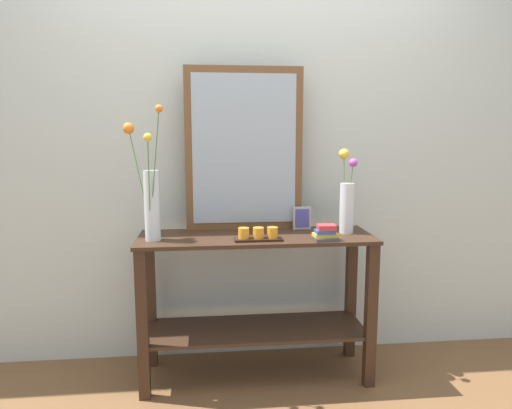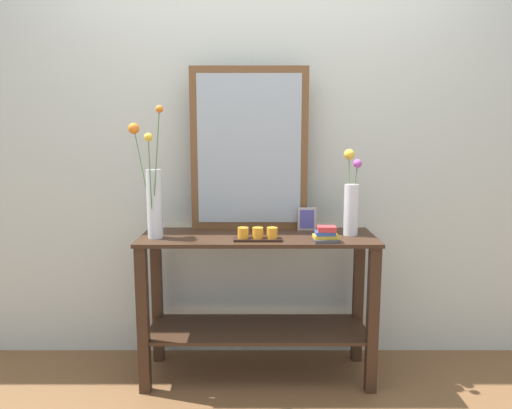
% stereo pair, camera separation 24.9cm
% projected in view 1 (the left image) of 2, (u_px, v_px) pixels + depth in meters
% --- Properties ---
extents(ground_plane, '(7.00, 6.00, 0.02)m').
position_uv_depth(ground_plane, '(256.00, 376.00, 2.64)').
color(ground_plane, brown).
extents(wall_back, '(6.40, 0.08, 2.70)m').
position_uv_depth(wall_back, '(250.00, 131.00, 2.76)').
color(wall_back, beige).
rests_on(wall_back, ground).
extents(console_table, '(1.25, 0.42, 0.80)m').
position_uv_depth(console_table, '(256.00, 288.00, 2.56)').
color(console_table, '#382316').
rests_on(console_table, ground).
extents(mirror_leaning, '(0.66, 0.03, 0.90)m').
position_uv_depth(mirror_leaning, '(244.00, 149.00, 2.62)').
color(mirror_leaning, brown).
rests_on(mirror_leaning, console_table).
extents(tall_vase_left, '(0.22, 0.24, 0.68)m').
position_uv_depth(tall_vase_left, '(150.00, 196.00, 2.37)').
color(tall_vase_left, silver).
rests_on(tall_vase_left, console_table).
extents(vase_right, '(0.08, 0.13, 0.46)m').
position_uv_depth(vase_right, '(347.00, 201.00, 2.56)').
color(vase_right, silver).
rests_on(vase_right, console_table).
extents(candle_tray, '(0.24, 0.09, 0.07)m').
position_uv_depth(candle_tray, '(258.00, 235.00, 2.40)').
color(candle_tray, black).
rests_on(candle_tray, console_table).
extents(picture_frame_small, '(0.10, 0.01, 0.13)m').
position_uv_depth(picture_frame_small, '(302.00, 218.00, 2.67)').
color(picture_frame_small, '#B7B2AD').
rests_on(picture_frame_small, console_table).
extents(book_stack, '(0.13, 0.10, 0.08)m').
position_uv_depth(book_stack, '(326.00, 233.00, 2.40)').
color(book_stack, '#424247').
rests_on(book_stack, console_table).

